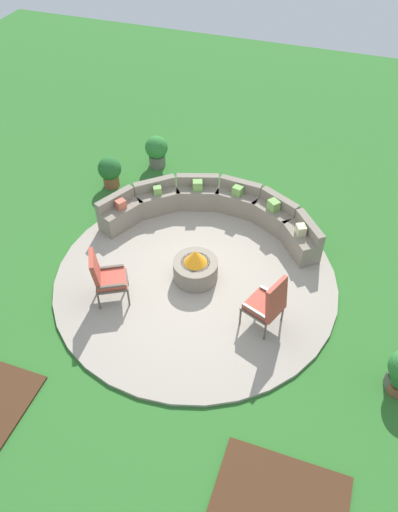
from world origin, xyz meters
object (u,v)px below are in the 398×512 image
(lounge_chair_front_left, at_px, (106,276))
(potted_plant_2, at_px, (157,150))
(curved_stone_bench, at_px, (214,209))
(fire_pit, at_px, (196,268))
(potted_plant_3, at_px, (110,171))
(lounge_chair_front_right, at_px, (268,303))

(lounge_chair_front_left, xyz_separation_m, potted_plant_2, (-0.85, 4.36, -0.18))
(curved_stone_bench, bearing_deg, lounge_chair_front_left, -112.75)
(curved_stone_bench, bearing_deg, potted_plant_2, 140.75)
(curved_stone_bench, relative_size, lounge_chair_front_left, 4.20)
(fire_pit, distance_m, lounge_chair_front_left, 1.70)
(potted_plant_2, height_order, potted_plant_3, potted_plant_2)
(curved_stone_bench, bearing_deg, lounge_chair_front_right, -54.24)
(fire_pit, height_order, lounge_chair_front_right, lounge_chair_front_right)
(curved_stone_bench, distance_m, lounge_chair_front_right, 2.97)
(fire_pit, relative_size, lounge_chair_front_left, 0.77)
(lounge_chair_front_right, bearing_deg, potted_plant_2, 63.71)
(curved_stone_bench, distance_m, potted_plant_3, 2.73)
(potted_plant_2, bearing_deg, fire_pit, -56.89)
(lounge_chair_front_left, height_order, potted_plant_2, lounge_chair_front_left)
(potted_plant_3, bearing_deg, potted_plant_2, 58.96)
(lounge_chair_front_right, height_order, potted_plant_3, lounge_chair_front_right)
(fire_pit, height_order, lounge_chair_front_left, lounge_chair_front_left)
(fire_pit, relative_size, potted_plant_2, 1.08)
(lounge_chair_front_right, bearing_deg, lounge_chair_front_left, 117.44)
(potted_plant_2, relative_size, potted_plant_3, 1.04)
(fire_pit, height_order, potted_plant_2, potted_plant_2)
(curved_stone_bench, distance_m, potted_plant_2, 2.58)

